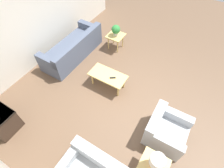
{
  "coord_description": "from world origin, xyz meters",
  "views": [
    {
      "loc": [
        -1.12,
        2.68,
        3.98
      ],
      "look_at": [
        0.3,
        0.31,
        0.55
      ],
      "focal_mm": 28.0,
      "sensor_mm": 36.0,
      "label": 1
    }
  ],
  "objects_px": {
    "coffee_table": "(108,76)",
    "side_table_plant": "(116,37)",
    "side_table_lamp": "(153,167)",
    "table_lamp": "(157,161)",
    "armchair": "(165,130)",
    "sofa": "(73,49)",
    "potted_plant": "(116,30)"
  },
  "relations": [
    {
      "from": "side_table_lamp",
      "to": "table_lamp",
      "type": "height_order",
      "value": "table_lamp"
    },
    {
      "from": "armchair",
      "to": "side_table_plant",
      "type": "xyz_separation_m",
      "value": [
        2.57,
        -2.21,
        0.14
      ]
    },
    {
      "from": "sofa",
      "to": "armchair",
      "type": "distance_m",
      "value": 3.71
    },
    {
      "from": "side_table_plant",
      "to": "sofa",
      "type": "bearing_deg",
      "value": 48.47
    },
    {
      "from": "side_table_lamp",
      "to": "table_lamp",
      "type": "distance_m",
      "value": 0.36
    },
    {
      "from": "sofa",
      "to": "coffee_table",
      "type": "height_order",
      "value": "sofa"
    },
    {
      "from": "side_table_plant",
      "to": "side_table_lamp",
      "type": "height_order",
      "value": "same"
    },
    {
      "from": "armchair",
      "to": "side_table_plant",
      "type": "bearing_deg",
      "value": 48.48
    },
    {
      "from": "coffee_table",
      "to": "potted_plant",
      "type": "xyz_separation_m",
      "value": [
        0.67,
        -1.57,
        0.33
      ]
    },
    {
      "from": "sofa",
      "to": "side_table_plant",
      "type": "xyz_separation_m",
      "value": [
        -0.96,
        -1.08,
        0.14
      ]
    },
    {
      "from": "table_lamp",
      "to": "armchair",
      "type": "bearing_deg",
      "value": -86.42
    },
    {
      "from": "sofa",
      "to": "armchair",
      "type": "bearing_deg",
      "value": 72.27
    },
    {
      "from": "sofa",
      "to": "potted_plant",
      "type": "height_order",
      "value": "potted_plant"
    },
    {
      "from": "side_table_plant",
      "to": "side_table_lamp",
      "type": "distance_m",
      "value": 4.06
    },
    {
      "from": "sofa",
      "to": "potted_plant",
      "type": "xyz_separation_m",
      "value": [
        -0.96,
        -1.08,
        0.42
      ]
    },
    {
      "from": "armchair",
      "to": "side_table_lamp",
      "type": "relative_size",
      "value": 1.62
    },
    {
      "from": "side_table_plant",
      "to": "potted_plant",
      "type": "relative_size",
      "value": 1.46
    },
    {
      "from": "coffee_table",
      "to": "side_table_plant",
      "type": "relative_size",
      "value": 1.94
    },
    {
      "from": "coffee_table",
      "to": "table_lamp",
      "type": "relative_size",
      "value": 2.49
    },
    {
      "from": "armchair",
      "to": "potted_plant",
      "type": "xyz_separation_m",
      "value": [
        2.57,
        -2.21,
        0.42
      ]
    },
    {
      "from": "potted_plant",
      "to": "table_lamp",
      "type": "relative_size",
      "value": 0.88
    },
    {
      "from": "coffee_table",
      "to": "side_table_lamp",
      "type": "xyz_separation_m",
      "value": [
        -1.95,
        1.52,
        0.05
      ]
    },
    {
      "from": "table_lamp",
      "to": "potted_plant",
      "type": "bearing_deg",
      "value": -49.69
    },
    {
      "from": "side_table_lamp",
      "to": "table_lamp",
      "type": "xyz_separation_m",
      "value": [
        -0.0,
        -0.0,
        0.36
      ]
    },
    {
      "from": "coffee_table",
      "to": "potted_plant",
      "type": "relative_size",
      "value": 2.82
    },
    {
      "from": "sofa",
      "to": "armchair",
      "type": "height_order",
      "value": "sofa"
    },
    {
      "from": "armchair",
      "to": "table_lamp",
      "type": "relative_size",
      "value": 2.08
    },
    {
      "from": "side_table_plant",
      "to": "table_lamp",
      "type": "relative_size",
      "value": 1.28
    },
    {
      "from": "side_table_lamp",
      "to": "coffee_table",
      "type": "bearing_deg",
      "value": -37.93
    },
    {
      "from": "coffee_table",
      "to": "table_lamp",
      "type": "xyz_separation_m",
      "value": [
        -1.95,
        1.52,
        0.4
      ]
    },
    {
      "from": "armchair",
      "to": "side_table_lamp",
      "type": "height_order",
      "value": "armchair"
    },
    {
      "from": "coffee_table",
      "to": "potted_plant",
      "type": "height_order",
      "value": "potted_plant"
    }
  ]
}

